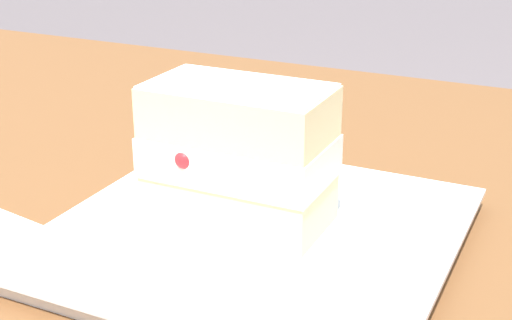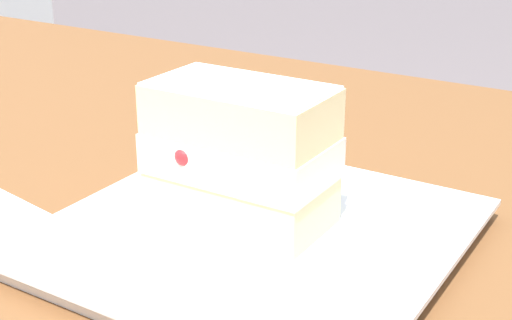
# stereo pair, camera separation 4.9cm
# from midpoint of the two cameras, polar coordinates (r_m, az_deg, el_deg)

# --- Properties ---
(patio_table) EXTENTS (1.69, 0.93, 0.71)m
(patio_table) POSITION_cam_midpoint_polar(r_m,az_deg,el_deg) (0.69, -18.23, -7.92)
(patio_table) COLOR brown
(patio_table) RESTS_ON ground
(dessert_plate) EXTENTS (0.27, 0.27, 0.02)m
(dessert_plate) POSITION_cam_midpoint_polar(r_m,az_deg,el_deg) (0.51, -2.74, -5.96)
(dessert_plate) COLOR white
(dessert_plate) RESTS_ON patio_table
(cake_slice) EXTENTS (0.12, 0.08, 0.10)m
(cake_slice) POSITION_cam_midpoint_polar(r_m,az_deg,el_deg) (0.50, -4.16, 0.37)
(cake_slice) COLOR beige
(cake_slice) RESTS_ON dessert_plate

